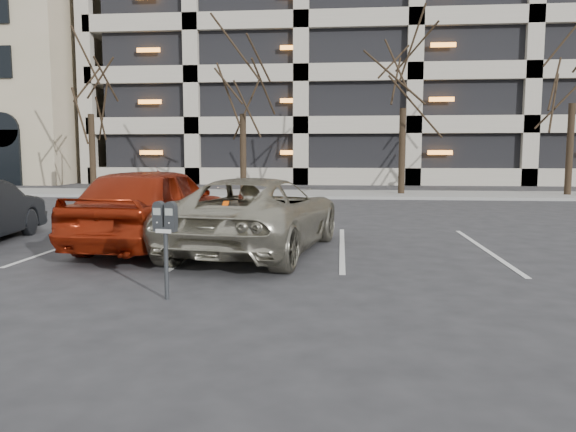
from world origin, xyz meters
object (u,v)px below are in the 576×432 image
Objects in this scene: tree_d at (576,44)px; suv_silver at (258,214)px; parking_meter at (165,226)px; car_red at (155,206)px; tree_a at (89,64)px; tree_b at (242,63)px; tree_c at (404,53)px.

suv_silver is at bearing -128.17° from tree_d.
parking_meter is 4.26m from car_red.
suv_silver is at bearing -55.63° from tree_a.
suv_silver is (2.77, -14.28, -5.07)m from tree_b.
tree_d is 20.11m from car_red.
tree_c reaches higher than parking_meter.
tree_a is 6.48× the size of parking_meter.
parking_meter is 0.26× the size of car_red.
tree_b is at bearing 180.00° from tree_c.
tree_a is 0.92× the size of tree_d.
car_red is (-13.37, -13.96, -5.53)m from tree_d.
tree_c is (7.00, 0.00, 0.32)m from tree_b.
tree_d is at bearing 0.00° from tree_a.
tree_c is at bearing -97.11° from suv_silver.
parking_meter is at bearing -63.06° from tree_a.
tree_d reaches higher than tree_a.
suv_silver is at bearing 90.89° from parking_meter.
suv_silver is at bearing 176.16° from car_red.
tree_d reaches higher than suv_silver.
parking_meter is at bearing 89.35° from suv_silver.
tree_a is at bearing -46.24° from suv_silver.
tree_b reaches higher than parking_meter.
parking_meter is at bearing -123.50° from tree_d.
tree_d is 1.61× the size of suv_silver.
tree_c is (14.00, 0.00, 0.26)m from tree_a.
tree_c is 16.23m from car_red.
tree_b reaches higher than suv_silver.
tree_c is 7.00m from tree_d.
tree_d is 19.02m from suv_silver.
tree_b is 6.41× the size of parking_meter.
tree_a reaches higher than suv_silver.
tree_c is 0.96× the size of tree_d.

